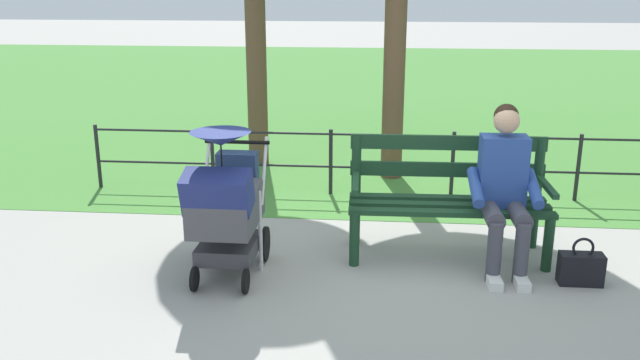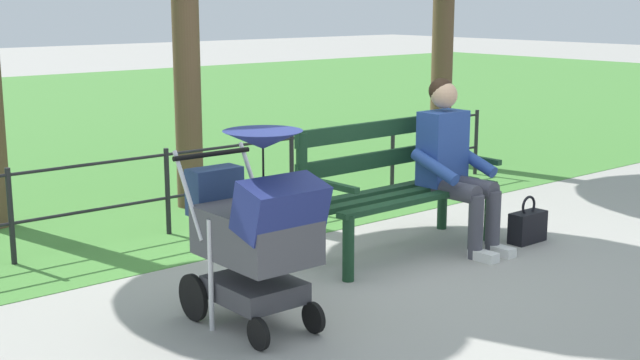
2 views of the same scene
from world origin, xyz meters
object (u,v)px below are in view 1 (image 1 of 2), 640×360
park_bench (448,192)px  person_on_bench (504,184)px  stroller (226,203)px  handbag (581,268)px

park_bench → person_on_bench: 0.48m
person_on_bench → stroller: 2.13m
park_bench → stroller: size_ratio=1.40×
stroller → handbag: 2.69m
person_on_bench → stroller: (2.10, 0.39, -0.08)m
park_bench → stroller: bearing=19.9°
park_bench → stroller: 1.80m
park_bench → handbag: (-0.95, 0.52, -0.40)m
park_bench → person_on_bench: (-0.40, 0.22, 0.15)m
park_bench → stroller: (1.69, 0.61, 0.07)m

